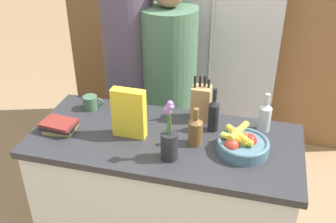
{
  "coord_description": "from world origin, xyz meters",
  "views": [
    {
      "loc": [
        0.47,
        -1.72,
        2.13
      ],
      "look_at": [
        0.0,
        0.08,
        1.04
      ],
      "focal_mm": 42.0,
      "sensor_mm": 36.0,
      "label": 1
    }
  ],
  "objects_px": {
    "coffee_mug": "(91,103)",
    "book_stack": "(60,126)",
    "cereal_box": "(129,113)",
    "bottle_wine": "(195,130)",
    "flower_vase": "(169,141)",
    "knife_block": "(201,103)",
    "bottle_vinegar": "(265,116)",
    "bottle_oil": "(214,114)",
    "person_in_blue": "(169,84)",
    "fruit_bowl": "(242,144)",
    "person_at_sink": "(130,71)",
    "refrigerator": "(224,46)"
  },
  "relations": [
    {
      "from": "flower_vase",
      "to": "bottle_vinegar",
      "type": "height_order",
      "value": "flower_vase"
    },
    {
      "from": "coffee_mug",
      "to": "person_at_sink",
      "type": "xyz_separation_m",
      "value": [
        0.1,
        0.45,
        0.03
      ]
    },
    {
      "from": "flower_vase",
      "to": "person_in_blue",
      "type": "relative_size",
      "value": 0.2
    },
    {
      "from": "refrigerator",
      "to": "bottle_oil",
      "type": "xyz_separation_m",
      "value": [
        0.08,
        -1.08,
        0.01
      ]
    },
    {
      "from": "bottle_wine",
      "to": "flower_vase",
      "type": "bearing_deg",
      "value": -122.87
    },
    {
      "from": "coffee_mug",
      "to": "bottle_oil",
      "type": "relative_size",
      "value": 0.46
    },
    {
      "from": "flower_vase",
      "to": "person_in_blue",
      "type": "xyz_separation_m",
      "value": [
        -0.21,
        0.81,
        -0.11
      ]
    },
    {
      "from": "knife_block",
      "to": "coffee_mug",
      "type": "distance_m",
      "value": 0.68
    },
    {
      "from": "person_at_sink",
      "to": "coffee_mug",
      "type": "bearing_deg",
      "value": -87.99
    },
    {
      "from": "refrigerator",
      "to": "cereal_box",
      "type": "distance_m",
      "value": 1.3
    },
    {
      "from": "bottle_oil",
      "to": "person_at_sink",
      "type": "distance_m",
      "value": 0.83
    },
    {
      "from": "refrigerator",
      "to": "bottle_wine",
      "type": "height_order",
      "value": "refrigerator"
    },
    {
      "from": "cereal_box",
      "to": "bottle_wine",
      "type": "height_order",
      "value": "cereal_box"
    },
    {
      "from": "fruit_bowl",
      "to": "bottle_oil",
      "type": "height_order",
      "value": "bottle_oil"
    },
    {
      "from": "refrigerator",
      "to": "book_stack",
      "type": "relative_size",
      "value": 10.35
    },
    {
      "from": "flower_vase",
      "to": "coffee_mug",
      "type": "xyz_separation_m",
      "value": [
        -0.59,
        0.36,
        -0.06
      ]
    },
    {
      "from": "knife_block",
      "to": "flower_vase",
      "type": "relative_size",
      "value": 0.84
    },
    {
      "from": "book_stack",
      "to": "cereal_box",
      "type": "bearing_deg",
      "value": 7.57
    },
    {
      "from": "book_stack",
      "to": "knife_block",
      "type": "bearing_deg",
      "value": 23.57
    },
    {
      "from": "bottle_wine",
      "to": "bottle_vinegar",
      "type": "bearing_deg",
      "value": 33.33
    },
    {
      "from": "refrigerator",
      "to": "bottle_wine",
      "type": "bearing_deg",
      "value": -89.37
    },
    {
      "from": "cereal_box",
      "to": "bottle_oil",
      "type": "xyz_separation_m",
      "value": [
        0.43,
        0.17,
        -0.04
      ]
    },
    {
      "from": "bottle_oil",
      "to": "person_in_blue",
      "type": "height_order",
      "value": "person_in_blue"
    },
    {
      "from": "book_stack",
      "to": "bottle_oil",
      "type": "distance_m",
      "value": 0.86
    },
    {
      "from": "cereal_box",
      "to": "coffee_mug",
      "type": "distance_m",
      "value": 0.41
    },
    {
      "from": "book_stack",
      "to": "bottle_vinegar",
      "type": "distance_m",
      "value": 1.15
    },
    {
      "from": "refrigerator",
      "to": "flower_vase",
      "type": "bearing_deg",
      "value": -93.62
    },
    {
      "from": "bottle_vinegar",
      "to": "book_stack",
      "type": "bearing_deg",
      "value": -165.29
    },
    {
      "from": "cereal_box",
      "to": "person_at_sink",
      "type": "distance_m",
      "value": 0.71
    },
    {
      "from": "cereal_box",
      "to": "book_stack",
      "type": "bearing_deg",
      "value": -172.43
    },
    {
      "from": "cereal_box",
      "to": "bottle_oil",
      "type": "bearing_deg",
      "value": 21.15
    },
    {
      "from": "book_stack",
      "to": "bottle_wine",
      "type": "height_order",
      "value": "bottle_wine"
    },
    {
      "from": "refrigerator",
      "to": "flower_vase",
      "type": "relative_size",
      "value": 6.07
    },
    {
      "from": "coffee_mug",
      "to": "bottle_vinegar",
      "type": "relative_size",
      "value": 0.53
    },
    {
      "from": "cereal_box",
      "to": "bottle_wine",
      "type": "distance_m",
      "value": 0.37
    },
    {
      "from": "cereal_box",
      "to": "person_at_sink",
      "type": "xyz_separation_m",
      "value": [
        -0.23,
        0.67,
        -0.07
      ]
    },
    {
      "from": "fruit_bowl",
      "to": "bottle_oil",
      "type": "bearing_deg",
      "value": 137.42
    },
    {
      "from": "bottle_oil",
      "to": "person_in_blue",
      "type": "bearing_deg",
      "value": 127.6
    },
    {
      "from": "flower_vase",
      "to": "cereal_box",
      "type": "distance_m",
      "value": 0.3
    },
    {
      "from": "bottle_wine",
      "to": "person_at_sink",
      "type": "height_order",
      "value": "person_at_sink"
    },
    {
      "from": "coffee_mug",
      "to": "bottle_oil",
      "type": "height_order",
      "value": "bottle_oil"
    },
    {
      "from": "flower_vase",
      "to": "book_stack",
      "type": "relative_size",
      "value": 1.7
    },
    {
      "from": "flower_vase",
      "to": "bottle_wine",
      "type": "height_order",
      "value": "flower_vase"
    },
    {
      "from": "fruit_bowl",
      "to": "bottle_oil",
      "type": "xyz_separation_m",
      "value": [
        -0.18,
        0.16,
        0.06
      ]
    },
    {
      "from": "refrigerator",
      "to": "book_stack",
      "type": "distance_m",
      "value": 1.5
    },
    {
      "from": "fruit_bowl",
      "to": "knife_block",
      "type": "relative_size",
      "value": 0.97
    },
    {
      "from": "bottle_wine",
      "to": "person_at_sink",
      "type": "xyz_separation_m",
      "value": [
        -0.6,
        0.66,
        -0.02
      ]
    },
    {
      "from": "coffee_mug",
      "to": "book_stack",
      "type": "distance_m",
      "value": 0.28
    },
    {
      "from": "knife_block",
      "to": "book_stack",
      "type": "bearing_deg",
      "value": -156.43
    },
    {
      "from": "fruit_bowl",
      "to": "bottle_wine",
      "type": "bearing_deg",
      "value": 178.55
    }
  ]
}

